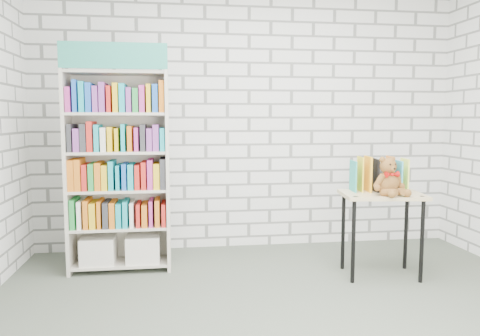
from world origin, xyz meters
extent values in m
plane|color=#485044|center=(0.00, 0.00, 0.00)|extent=(4.50, 4.50, 0.00)
cube|color=silver|center=(0.00, 2.00, 1.40)|extent=(4.50, 0.02, 2.80)
cube|color=beige|center=(-1.74, 1.35, 0.91)|extent=(0.03, 0.35, 1.81)
cube|color=beige|center=(-0.86, 1.35, 0.91)|extent=(0.03, 0.35, 1.81)
cube|color=beige|center=(-1.30, 1.52, 0.91)|extent=(0.91, 0.02, 1.81)
cube|color=teal|center=(-1.30, 1.18, 1.92)|extent=(0.91, 0.02, 0.22)
cube|color=beige|center=(-1.30, 1.35, 0.06)|extent=(0.85, 0.33, 0.03)
cube|color=beige|center=(-1.30, 1.35, 0.40)|extent=(0.85, 0.33, 0.03)
cube|color=beige|center=(-1.30, 1.35, 0.75)|extent=(0.85, 0.33, 0.03)
cube|color=beige|center=(-1.30, 1.35, 1.09)|extent=(0.85, 0.33, 0.03)
cube|color=beige|center=(-1.30, 1.35, 1.43)|extent=(0.85, 0.33, 0.03)
cube|color=beige|center=(-1.30, 1.35, 1.79)|extent=(0.85, 0.33, 0.03)
cube|color=silver|center=(-1.50, 1.35, 0.19)|extent=(0.30, 0.29, 0.24)
cube|color=silver|center=(-1.10, 1.35, 0.19)|extent=(0.30, 0.29, 0.24)
cube|color=blue|center=(-1.30, 1.34, 0.54)|extent=(0.85, 0.29, 0.24)
cube|color=green|center=(-1.30, 1.34, 0.88)|extent=(0.85, 0.29, 0.24)
cube|color=orange|center=(-1.30, 1.34, 1.22)|extent=(0.85, 0.29, 0.24)
cube|color=#BF338C|center=(-1.30, 1.34, 1.56)|extent=(0.85, 0.29, 0.24)
cube|color=tan|center=(1.00, 0.86, 0.73)|extent=(0.74, 0.56, 0.03)
cylinder|color=black|center=(0.69, 0.71, 0.35)|extent=(0.03, 0.03, 0.71)
cylinder|color=black|center=(0.73, 1.08, 0.35)|extent=(0.03, 0.03, 0.71)
cylinder|color=black|center=(1.27, 0.64, 0.35)|extent=(0.03, 0.03, 0.71)
cylinder|color=black|center=(1.31, 1.01, 0.35)|extent=(0.03, 0.03, 0.71)
cylinder|color=black|center=(0.70, 0.72, 0.74)|extent=(0.05, 0.05, 0.01)
cylinder|color=black|center=(1.26, 0.65, 0.74)|extent=(0.05, 0.05, 0.01)
cube|color=teal|center=(0.78, 1.00, 0.88)|extent=(0.04, 0.21, 0.29)
cube|color=yellow|center=(0.85, 0.99, 0.88)|extent=(0.04, 0.21, 0.29)
cube|color=#F8A91A|center=(0.92, 0.98, 0.88)|extent=(0.04, 0.21, 0.29)
cube|color=black|center=(0.98, 0.97, 0.88)|extent=(0.04, 0.21, 0.29)
cube|color=white|center=(1.05, 0.96, 0.88)|extent=(0.04, 0.21, 0.29)
cube|color=orange|center=(1.11, 0.96, 0.88)|extent=(0.04, 0.21, 0.29)
cube|color=#36AECC|center=(1.18, 0.95, 0.88)|extent=(0.04, 0.21, 0.29)
cube|color=#F9FF54|center=(1.25, 0.94, 0.88)|extent=(0.04, 0.21, 0.29)
ellipsoid|color=brown|center=(1.00, 0.77, 0.84)|extent=(0.19, 0.17, 0.19)
sphere|color=brown|center=(1.00, 0.77, 0.99)|extent=(0.14, 0.14, 0.14)
sphere|color=brown|center=(0.95, 0.77, 1.04)|extent=(0.05, 0.05, 0.05)
sphere|color=brown|center=(1.05, 0.79, 1.04)|extent=(0.05, 0.05, 0.05)
sphere|color=brown|center=(1.02, 0.71, 0.97)|extent=(0.06, 0.06, 0.06)
sphere|color=black|center=(0.99, 0.71, 1.01)|extent=(0.02, 0.02, 0.02)
sphere|color=black|center=(1.04, 0.72, 1.01)|extent=(0.02, 0.02, 0.02)
sphere|color=black|center=(1.02, 0.69, 0.97)|extent=(0.02, 0.02, 0.02)
cylinder|color=brown|center=(0.91, 0.73, 0.87)|extent=(0.10, 0.08, 0.14)
cylinder|color=brown|center=(1.10, 0.78, 0.87)|extent=(0.10, 0.09, 0.14)
sphere|color=brown|center=(0.89, 0.71, 0.81)|extent=(0.06, 0.06, 0.06)
sphere|color=brown|center=(1.13, 0.77, 0.81)|extent=(0.06, 0.06, 0.06)
cylinder|color=brown|center=(0.97, 0.67, 0.78)|extent=(0.13, 0.16, 0.08)
cylinder|color=brown|center=(1.08, 0.69, 0.78)|extent=(0.07, 0.15, 0.08)
sphere|color=brown|center=(0.96, 0.60, 0.77)|extent=(0.07, 0.07, 0.07)
sphere|color=brown|center=(1.12, 0.63, 0.77)|extent=(0.07, 0.07, 0.07)
cone|color=#B40D0B|center=(0.98, 0.71, 0.92)|extent=(0.07, 0.06, 0.05)
cone|color=#B40D0B|center=(1.05, 0.72, 0.92)|extent=(0.07, 0.06, 0.05)
sphere|color=#B40D0B|center=(1.02, 0.71, 0.92)|extent=(0.03, 0.03, 0.03)
camera|label=1|loc=(-0.80, -2.97, 1.39)|focal=35.00mm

